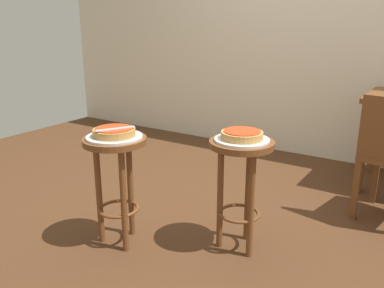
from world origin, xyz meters
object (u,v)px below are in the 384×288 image
stool_middle (241,171)px  pizza_foreground (114,132)px  stool_foreground (116,167)px  serving_plate_foreground (114,137)px  serving_plate_middle (242,140)px  pizza_server_knife (115,129)px  pizza_middle (242,135)px

stool_middle → pizza_foreground: bearing=-151.9°
stool_foreground → serving_plate_foreground: size_ratio=2.07×
serving_plate_middle → pizza_server_knife: size_ratio=1.38×
pizza_foreground → pizza_server_knife: (0.03, -0.02, 0.03)m
stool_foreground → pizza_foreground: (0.00, 0.00, 0.21)m
serving_plate_middle → pizza_server_knife: (-0.60, -0.36, 0.06)m
stool_middle → serving_plate_middle: serving_plate_middle is taller
stool_middle → pizza_server_knife: 0.74m
pizza_server_knife → pizza_foreground: bearing=86.3°
serving_plate_middle → stool_foreground: bearing=-151.9°
stool_middle → serving_plate_foreground: bearing=-151.9°
stool_foreground → stool_middle: bearing=28.1°
pizza_foreground → serving_plate_middle: pizza_foreground is taller
stool_foreground → pizza_server_knife: bearing=-33.7°
stool_middle → pizza_middle: pizza_middle is taller
pizza_foreground → serving_plate_foreground: bearing=0.0°
serving_plate_foreground → pizza_server_knife: (0.03, -0.02, 0.06)m
stool_foreground → serving_plate_middle: 0.74m
serving_plate_foreground → pizza_server_knife: size_ratio=1.44×
serving_plate_foreground → serving_plate_middle: size_ratio=1.04×
stool_middle → serving_plate_middle: bearing=90.0°
stool_foreground → pizza_foreground: pizza_foreground is taller
pizza_foreground → pizza_server_knife: bearing=-33.7°
serving_plate_middle → pizza_server_knife: bearing=-149.3°
pizza_foreground → stool_middle: bearing=28.1°
pizza_foreground → pizza_server_knife: size_ratio=1.08×
pizza_foreground → pizza_server_knife: 0.04m
serving_plate_foreground → pizza_server_knife: bearing=-33.7°
pizza_server_knife → pizza_middle: bearing=-29.3°
serving_plate_foreground → stool_foreground: bearing=-116.6°
serving_plate_middle → serving_plate_foreground: bearing=-151.9°
pizza_foreground → pizza_middle: bearing=28.1°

